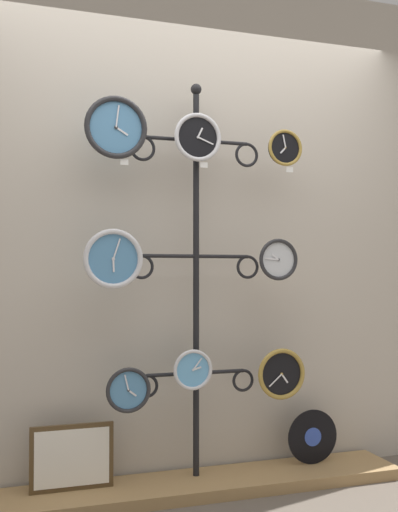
# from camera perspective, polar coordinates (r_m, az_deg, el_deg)

# --- Properties ---
(shop_wall) EXTENTS (4.40, 0.04, 2.80)m
(shop_wall) POSITION_cam_1_polar(r_m,az_deg,el_deg) (3.32, -1.11, 3.22)
(shop_wall) COLOR #BCB2A3
(shop_wall) RESTS_ON ground_plane
(low_shelf) EXTENTS (2.20, 0.36, 0.06)m
(low_shelf) POSITION_cam_1_polar(r_m,az_deg,el_deg) (3.29, 0.06, -20.98)
(low_shelf) COLOR #9E7A4C
(low_shelf) RESTS_ON ground_plane
(display_stand) EXTENTS (0.72, 0.34, 2.13)m
(display_stand) POSITION_cam_1_polar(r_m,az_deg,el_deg) (3.18, -0.28, -7.72)
(display_stand) COLOR black
(display_stand) RESTS_ON ground_plane
(clock_top_left) EXTENTS (0.32, 0.04, 0.32)m
(clock_top_left) POSITION_cam_1_polar(r_m,az_deg,el_deg) (3.06, -7.92, 12.02)
(clock_top_left) COLOR #4C84B2
(clock_top_center) EXTENTS (0.25, 0.04, 0.25)m
(clock_top_center) POSITION_cam_1_polar(r_m,az_deg,el_deg) (3.15, -0.14, 11.22)
(clock_top_center) COLOR black
(clock_top_right) EXTENTS (0.20, 0.04, 0.20)m
(clock_top_right) POSITION_cam_1_polar(r_m,az_deg,el_deg) (3.31, 8.17, 10.15)
(clock_top_right) COLOR black
(clock_middle_left) EXTENTS (0.29, 0.04, 0.29)m
(clock_middle_left) POSITION_cam_1_polar(r_m,az_deg,el_deg) (2.94, -8.18, -0.27)
(clock_middle_left) COLOR #4C84B2
(clock_middle_right) EXTENTS (0.22, 0.04, 0.22)m
(clock_middle_right) POSITION_cam_1_polar(r_m,az_deg,el_deg) (3.22, 7.53, -0.34)
(clock_middle_right) COLOR silver
(clock_bottom_left) EXTENTS (0.22, 0.04, 0.22)m
(clock_bottom_left) POSITION_cam_1_polar(r_m,az_deg,el_deg) (3.02, -6.76, -12.56)
(clock_bottom_left) COLOR #4C84B2
(clock_bottom_center) EXTENTS (0.21, 0.04, 0.21)m
(clock_bottom_center) POSITION_cam_1_polar(r_m,az_deg,el_deg) (3.10, -0.62, -10.78)
(clock_bottom_center) COLOR #60A8DB
(clock_bottom_right) EXTENTS (0.27, 0.04, 0.27)m
(clock_bottom_right) POSITION_cam_1_polar(r_m,az_deg,el_deg) (3.27, 7.83, -11.05)
(clock_bottom_right) COLOR black
(vinyl_record) EXTENTS (0.30, 0.01, 0.30)m
(vinyl_record) POSITION_cam_1_polar(r_m,az_deg,el_deg) (3.52, 10.77, -16.56)
(vinyl_record) COLOR black
(vinyl_record) RESTS_ON low_shelf
(picture_frame) EXTENTS (0.40, 0.02, 0.32)m
(picture_frame) POSITION_cam_1_polar(r_m,az_deg,el_deg) (3.14, -12.00, -18.25)
(picture_frame) COLOR #4C381E
(picture_frame) RESTS_ON low_shelf
(price_tag_upper) EXTENTS (0.04, 0.00, 0.03)m
(price_tag_upper) POSITION_cam_1_polar(r_m,az_deg,el_deg) (3.03, -7.13, 8.87)
(price_tag_upper) COLOR white
(price_tag_mid) EXTENTS (0.04, 0.00, 0.03)m
(price_tag_mid) POSITION_cam_1_polar(r_m,az_deg,el_deg) (3.13, 0.48, 8.67)
(price_tag_mid) COLOR white
(price_tag_lower) EXTENTS (0.04, 0.00, 0.03)m
(price_tag_lower) POSITION_cam_1_polar(r_m,az_deg,el_deg) (3.30, 8.63, 8.14)
(price_tag_lower) COLOR white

